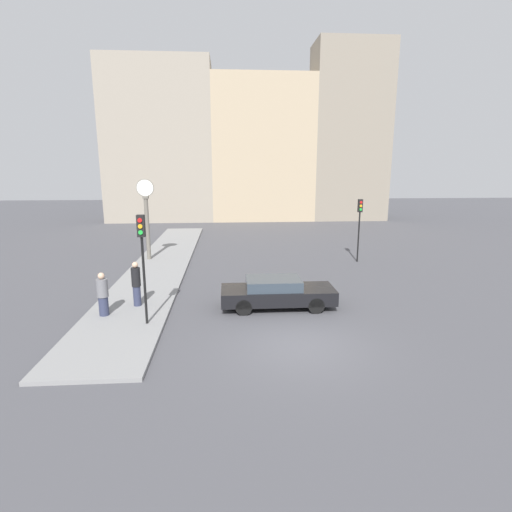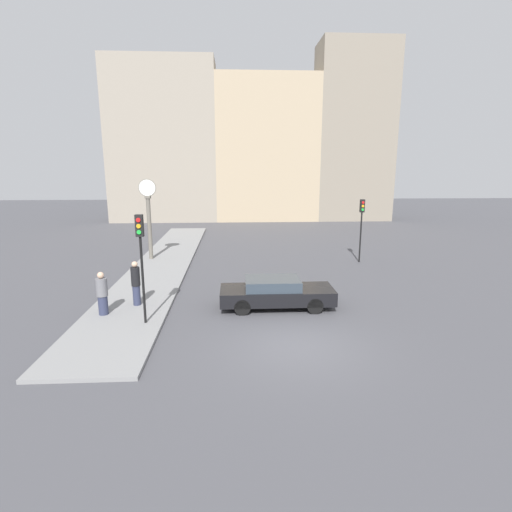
{
  "view_description": "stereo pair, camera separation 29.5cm",
  "coord_description": "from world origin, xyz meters",
  "px_view_note": "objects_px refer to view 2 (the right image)",
  "views": [
    {
      "loc": [
        -2.21,
        -11.9,
        5.66
      ],
      "look_at": [
        -0.95,
        5.97,
        1.65
      ],
      "focal_mm": 28.0,
      "sensor_mm": 36.0,
      "label": 1
    },
    {
      "loc": [
        -1.92,
        -11.92,
        5.66
      ],
      "look_at": [
        -0.95,
        5.97,
        1.65
      ],
      "focal_mm": 28.0,
      "sensor_mm": 36.0,
      "label": 2
    }
  ],
  "objects_px": {
    "traffic_light_near": "(141,247)",
    "traffic_light_far": "(362,218)",
    "street_clock": "(149,216)",
    "pedestrian_black_jacket": "(136,283)",
    "sedan_car": "(276,292)",
    "pedestrian_grey_jacket": "(102,294)"
  },
  "relations": [
    {
      "from": "traffic_light_near",
      "to": "traffic_light_far",
      "type": "distance_m",
      "value": 14.34
    },
    {
      "from": "street_clock",
      "to": "pedestrian_black_jacket",
      "type": "bearing_deg",
      "value": -82.42
    },
    {
      "from": "traffic_light_near",
      "to": "pedestrian_black_jacket",
      "type": "xyz_separation_m",
      "value": [
        -0.76,
        1.97,
        -1.89
      ]
    },
    {
      "from": "traffic_light_far",
      "to": "pedestrian_black_jacket",
      "type": "bearing_deg",
      "value": -147.29
    },
    {
      "from": "sedan_car",
      "to": "pedestrian_grey_jacket",
      "type": "distance_m",
      "value": 6.76
    },
    {
      "from": "traffic_light_near",
      "to": "street_clock",
      "type": "relative_size",
      "value": 0.81
    },
    {
      "from": "sedan_car",
      "to": "pedestrian_black_jacket",
      "type": "height_order",
      "value": "pedestrian_black_jacket"
    },
    {
      "from": "pedestrian_grey_jacket",
      "to": "traffic_light_far",
      "type": "bearing_deg",
      "value": 33.87
    },
    {
      "from": "street_clock",
      "to": "sedan_car",
      "type": "bearing_deg",
      "value": -52.29
    },
    {
      "from": "traffic_light_near",
      "to": "traffic_light_far",
      "type": "relative_size",
      "value": 1.04
    },
    {
      "from": "traffic_light_far",
      "to": "sedan_car",
      "type": "bearing_deg",
      "value": -127.32
    },
    {
      "from": "pedestrian_black_jacket",
      "to": "traffic_light_near",
      "type": "bearing_deg",
      "value": -69.0
    },
    {
      "from": "traffic_light_far",
      "to": "pedestrian_grey_jacket",
      "type": "distance_m",
      "value": 15.28
    },
    {
      "from": "traffic_light_near",
      "to": "pedestrian_grey_jacket",
      "type": "xyz_separation_m",
      "value": [
        -1.78,
        0.95,
        -1.99
      ]
    },
    {
      "from": "sedan_car",
      "to": "pedestrian_black_jacket",
      "type": "relative_size",
      "value": 2.52
    },
    {
      "from": "pedestrian_grey_jacket",
      "to": "pedestrian_black_jacket",
      "type": "relative_size",
      "value": 0.92
    },
    {
      "from": "traffic_light_far",
      "to": "street_clock",
      "type": "bearing_deg",
      "value": 175.1
    },
    {
      "from": "sedan_car",
      "to": "street_clock",
      "type": "distance_m",
      "value": 11.34
    },
    {
      "from": "traffic_light_near",
      "to": "street_clock",
      "type": "xyz_separation_m",
      "value": [
        -1.89,
        10.49,
        -0.18
      ]
    },
    {
      "from": "sedan_car",
      "to": "traffic_light_near",
      "type": "height_order",
      "value": "traffic_light_near"
    },
    {
      "from": "pedestrian_grey_jacket",
      "to": "sedan_car",
      "type": "bearing_deg",
      "value": 6.2
    },
    {
      "from": "traffic_light_near",
      "to": "pedestrian_grey_jacket",
      "type": "bearing_deg",
      "value": 152.06
    }
  ]
}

